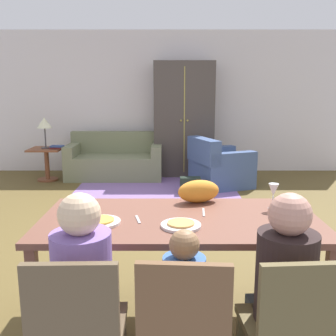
% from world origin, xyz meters
% --- Properties ---
extents(ground_plane, '(7.21, 6.18, 0.02)m').
position_xyz_m(ground_plane, '(0.00, 0.49, -0.01)').
color(ground_plane, brown).
extents(back_wall, '(7.21, 0.10, 2.70)m').
position_xyz_m(back_wall, '(0.00, 3.63, 1.35)').
color(back_wall, silver).
rests_on(back_wall, ground_plane).
extents(dining_table, '(1.84, 0.90, 0.76)m').
position_xyz_m(dining_table, '(0.13, -1.53, 0.69)').
color(dining_table, brown).
rests_on(dining_table, ground_plane).
extents(plate_near_man, '(0.25, 0.25, 0.02)m').
position_xyz_m(plate_near_man, '(-0.37, -1.65, 0.77)').
color(plate_near_man, silver).
rests_on(plate_near_man, dining_table).
extents(pizza_near_man, '(0.17, 0.17, 0.01)m').
position_xyz_m(pizza_near_man, '(-0.37, -1.65, 0.78)').
color(pizza_near_man, gold).
rests_on(pizza_near_man, plate_near_man).
extents(plate_near_child, '(0.25, 0.25, 0.02)m').
position_xyz_m(plate_near_child, '(0.13, -1.71, 0.77)').
color(plate_near_child, silver).
rests_on(plate_near_child, dining_table).
extents(pizza_near_child, '(0.17, 0.17, 0.01)m').
position_xyz_m(pizza_near_child, '(0.13, -1.71, 0.78)').
color(pizza_near_child, '#D3954B').
rests_on(pizza_near_child, plate_near_child).
extents(wine_glass, '(0.07, 0.07, 0.19)m').
position_xyz_m(wine_glass, '(0.80, -1.35, 0.89)').
color(wine_glass, silver).
rests_on(wine_glass, dining_table).
extents(fork, '(0.05, 0.15, 0.01)m').
position_xyz_m(fork, '(-0.14, -1.58, 0.76)').
color(fork, silver).
rests_on(fork, dining_table).
extents(knife, '(0.03, 0.17, 0.01)m').
position_xyz_m(knife, '(0.30, -1.43, 0.76)').
color(knife, silver).
rests_on(knife, dining_table).
extents(dining_chair_man, '(0.43, 0.43, 0.87)m').
position_xyz_m(dining_chair_man, '(-0.37, -2.34, 0.49)').
color(dining_chair_man, brown).
rests_on(dining_chair_man, ground_plane).
extents(person_man, '(0.30, 0.40, 1.11)m').
position_xyz_m(person_man, '(-0.37, -2.17, 0.51)').
color(person_man, '#293249').
rests_on(person_man, ground_plane).
extents(dining_chair_child, '(0.45, 0.45, 0.87)m').
position_xyz_m(dining_chair_child, '(0.13, -2.34, 0.49)').
color(dining_chair_child, brown).
rests_on(dining_chair_child, ground_plane).
extents(person_child, '(0.22, 0.29, 0.92)m').
position_xyz_m(person_child, '(0.14, -2.17, 0.43)').
color(person_child, '#3D3452').
rests_on(person_child, ground_plane).
extents(dining_chair_woman, '(0.45, 0.45, 0.87)m').
position_xyz_m(dining_chair_woman, '(0.65, -2.34, 0.49)').
color(dining_chair_woman, brown).
rests_on(dining_chair_woman, ground_plane).
extents(person_woman, '(0.30, 0.41, 1.11)m').
position_xyz_m(person_woman, '(0.64, -2.17, 0.51)').
color(person_woman, '#363F42').
rests_on(person_woman, ground_plane).
extents(cat, '(0.35, 0.24, 0.17)m').
position_xyz_m(cat, '(0.28, -1.18, 0.84)').
color(cat, orange).
rests_on(cat, dining_table).
extents(area_rug, '(2.60, 1.80, 0.01)m').
position_xyz_m(area_rug, '(-0.14, 2.14, 0.00)').
color(area_rug, '#805F9C').
rests_on(area_rug, ground_plane).
extents(couch, '(1.71, 0.86, 0.82)m').
position_xyz_m(couch, '(-0.92, 3.00, 0.30)').
color(couch, '#717656').
rests_on(couch, ground_plane).
extents(armchair, '(1.11, 1.10, 0.82)m').
position_xyz_m(armchair, '(0.90, 2.32, 0.32)').
color(armchair, '#3E527D').
rests_on(armchair, ground_plane).
extents(armoire, '(1.10, 0.59, 2.10)m').
position_xyz_m(armoire, '(0.35, 3.24, 1.05)').
color(armoire, '#443C36').
rests_on(armoire, ground_plane).
extents(side_table, '(0.56, 0.56, 0.58)m').
position_xyz_m(side_table, '(-2.10, 2.74, 0.38)').
color(side_table, brown).
rests_on(side_table, ground_plane).
extents(table_lamp, '(0.26, 0.26, 0.54)m').
position_xyz_m(table_lamp, '(-2.10, 2.74, 1.01)').
color(table_lamp, '#433E41').
rests_on(table_lamp, side_table).
extents(book_lower, '(0.22, 0.16, 0.03)m').
position_xyz_m(book_lower, '(-1.91, 2.72, 0.59)').
color(book_lower, maroon).
rests_on(book_lower, side_table).
extents(book_upper, '(0.22, 0.16, 0.03)m').
position_xyz_m(book_upper, '(-1.89, 2.70, 0.62)').
color(book_upper, navy).
rests_on(book_upper, book_lower).
extents(handbag, '(0.32, 0.16, 0.26)m').
position_xyz_m(handbag, '(0.40, 1.84, 0.13)').
color(handbag, black).
rests_on(handbag, ground_plane).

